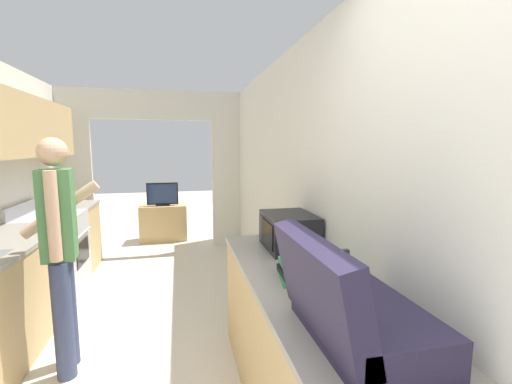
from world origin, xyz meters
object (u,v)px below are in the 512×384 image
book_stack (298,270)px  person (60,250)px  microwave (289,231)px  television (163,194)px  knife (65,207)px  range_oven (52,253)px  suitcase (347,309)px  tv_cabinet (164,222)px

book_stack → person: bearing=151.7°
person → microwave: (1.62, -0.22, 0.10)m
person → book_stack: person is taller
television → knife: (-1.12, -1.43, 0.08)m
television → knife: television is taller
range_oven → microwave: microwave is taller
suitcase → range_oven: bearing=124.0°
microwave → book_stack: (-0.13, -0.58, -0.08)m
person → television: bearing=-16.6°
suitcase → tv_cabinet: size_ratio=0.85×
microwave → television: microwave is taller
knife → book_stack: bearing=-94.3°
suitcase → book_stack: suitcase is taller
person → knife: 2.13m
book_stack → tv_cabinet: size_ratio=0.39×
microwave → knife: (-2.19, 2.28, -0.12)m
microwave → television: 3.86m
range_oven → knife: (0.01, 0.51, 0.44)m
range_oven → book_stack: 3.16m
person → range_oven: bearing=13.0°
suitcase → knife: 4.06m
range_oven → television: range_oven is taller
knife → person: bearing=-114.6°
person → television: (0.55, 3.48, -0.10)m
microwave → television: bearing=106.1°
suitcase → knife: size_ratio=2.41×
microwave → suitcase: bearing=-97.9°
microwave → knife: 3.16m
book_stack → tv_cabinet: bearing=102.2°
person → book_stack: (1.49, -0.80, 0.02)m
suitcase → book_stack: 0.67m
person → book_stack: bearing=-125.8°
person → knife: (-0.57, 2.05, -0.03)m
microwave → knife: microwave is taller
microwave → tv_cabinet: 3.96m
tv_cabinet → book_stack: bearing=-77.8°
book_stack → knife: size_ratio=1.10×
range_oven → television: size_ratio=1.94×
range_oven → knife: 0.68m
range_oven → suitcase: suitcase is taller
knife → suitcase: bearing=-100.2°
book_stack → television: television is taller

